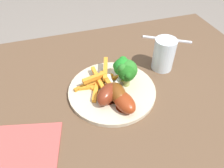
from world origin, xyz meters
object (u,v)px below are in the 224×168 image
at_px(chicken_drumstick_near, 123,101).
at_px(fork, 167,39).
at_px(dinner_plate, 112,90).
at_px(dining_table, 98,129).
at_px(chicken_drumstick_far, 108,93).
at_px(chicken_drumstick_extra, 116,92).
at_px(broccoli_floret_back, 127,74).
at_px(water_glass, 164,54).
at_px(carrot_fries_pile, 99,80).
at_px(broccoli_floret_front, 122,67).
at_px(broccoli_floret_middle, 126,70).

relative_size(chicken_drumstick_near, fork, 0.72).
height_order(dinner_plate, chicken_drumstick_near, chicken_drumstick_near).
bearing_deg(chicken_drumstick_near, dining_table, 158.38).
bearing_deg(dining_table, chicken_drumstick_far, 13.15).
height_order(dinner_plate, chicken_drumstick_extra, chicken_drumstick_extra).
height_order(dinner_plate, broccoli_floret_back, broccoli_floret_back).
relative_size(dining_table, water_glass, 11.25).
height_order(broccoli_floret_back, water_glass, water_glass).
bearing_deg(carrot_fries_pile, dining_table, -112.31).
bearing_deg(chicken_drumstick_far, chicken_drumstick_near, -50.22).
xyz_separation_m(dinner_plate, carrot_fries_pile, (-0.03, 0.03, 0.02)).
distance_m(dining_table, broccoli_floret_back, 0.20).
xyz_separation_m(chicken_drumstick_far, fork, (0.31, 0.24, -0.03)).
relative_size(chicken_drumstick_extra, water_glass, 1.13).
distance_m(carrot_fries_pile, chicken_drumstick_far, 0.07).
xyz_separation_m(broccoli_floret_front, carrot_fries_pile, (-0.07, 0.00, -0.03)).
height_order(dining_table, chicken_drumstick_extra, chicken_drumstick_extra).
height_order(chicken_drumstick_far, chicken_drumstick_extra, same).
bearing_deg(broccoli_floret_front, broccoli_floret_back, -81.05).
bearing_deg(fork, dining_table, 66.40).
bearing_deg(water_glass, chicken_drumstick_extra, -153.28).
bearing_deg(broccoli_floret_front, chicken_drumstick_near, -108.23).
relative_size(chicken_drumstick_near, chicken_drumstick_far, 1.19).
relative_size(chicken_drumstick_near, chicken_drumstick_extra, 1.15).
bearing_deg(dining_table, dinner_plate, 35.39).
relative_size(dining_table, dinner_plate, 4.67).
distance_m(broccoli_floret_middle, chicken_drumstick_extra, 0.07).
bearing_deg(chicken_drumstick_far, water_glass, 23.58).
xyz_separation_m(dining_table, dinner_plate, (0.06, 0.04, 0.11)).
relative_size(broccoli_floret_back, fork, 0.38).
bearing_deg(chicken_drumstick_near, broccoli_floret_back, 62.93).
distance_m(broccoli_floret_front, water_glass, 0.15).
bearing_deg(broccoli_floret_middle, carrot_fries_pile, 168.45).
relative_size(chicken_drumstick_extra, fork, 0.63).
bearing_deg(broccoli_floret_front, chicken_drumstick_far, -134.76).
height_order(chicken_drumstick_near, water_glass, water_glass).
height_order(carrot_fries_pile, chicken_drumstick_far, chicken_drumstick_far).
distance_m(broccoli_floret_middle, chicken_drumstick_far, 0.09).
bearing_deg(dinner_plate, chicken_drumstick_extra, -87.93).
xyz_separation_m(broccoli_floret_front, chicken_drumstick_near, (-0.03, -0.10, -0.03)).
bearing_deg(broccoli_floret_back, dinner_plate, -176.61).
bearing_deg(water_glass, carrot_fries_pile, -173.06).
relative_size(broccoli_floret_back, chicken_drumstick_extra, 0.62).
distance_m(broccoli_floret_middle, water_glass, 0.15).
relative_size(chicken_drumstick_far, fork, 0.60).
bearing_deg(broccoli_floret_front, dinner_plate, -144.23).
bearing_deg(broccoli_floret_front, carrot_fries_pile, 177.18).
xyz_separation_m(chicken_drumstick_extra, water_glass, (0.19, 0.10, 0.02)).
bearing_deg(chicken_drumstick_extra, water_glass, 26.72).
bearing_deg(chicken_drumstick_extra, carrot_fries_pile, 113.38).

